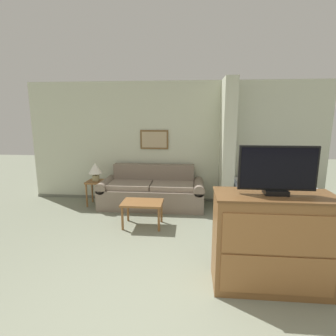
{
  "coord_description": "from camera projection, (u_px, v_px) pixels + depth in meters",
  "views": [
    {
      "loc": [
        0.37,
        -1.86,
        1.89
      ],
      "look_at": [
        -0.0,
        2.29,
        1.05
      ],
      "focal_mm": 28.0,
      "sensor_mm": 36.0,
      "label": 1
    }
  ],
  "objects": [
    {
      "name": "tv_dresser",
      "position": [
        271.0,
        242.0,
        2.85
      ],
      "size": [
        1.26,
        0.53,
        1.07
      ],
      "color": "brown",
      "rests_on": "ground_plane"
    },
    {
      "name": "table_lamp",
      "position": [
        95.0,
        169.0,
        5.48
      ],
      "size": [
        0.29,
        0.29,
        0.39
      ],
      "color": "tan",
      "rests_on": "side_table"
    },
    {
      "name": "bed",
      "position": [
        279.0,
        206.0,
        4.66
      ],
      "size": [
        1.48,
        2.07,
        0.59
      ],
      "color": "brown",
      "rests_on": "ground_plane"
    },
    {
      "name": "coffee_table",
      "position": [
        142.0,
        205.0,
        4.49
      ],
      "size": [
        0.69,
        0.46,
        0.44
      ],
      "color": "brown",
      "rests_on": "ground_plane"
    },
    {
      "name": "wall_partition_pillar",
      "position": [
        227.0,
        145.0,
        5.25
      ],
      "size": [
        0.24,
        0.68,
        2.6
      ],
      "color": "beige",
      "rests_on": "ground_plane"
    },
    {
      "name": "wall_back",
      "position": [
        174.0,
        143.0,
        5.74
      ],
      "size": [
        6.46,
        0.16,
        2.6
      ],
      "color": "beige",
      "rests_on": "ground_plane"
    },
    {
      "name": "backpack",
      "position": [
        281.0,
        176.0,
        4.72
      ],
      "size": [
        0.28,
        0.23,
        0.45
      ],
      "color": "#232D4C",
      "rests_on": "bed"
    },
    {
      "name": "tv",
      "position": [
        277.0,
        171.0,
        2.69
      ],
      "size": [
        0.79,
        0.16,
        0.52
      ],
      "color": "black",
      "rests_on": "tv_dresser"
    },
    {
      "name": "side_table",
      "position": [
        96.0,
        186.0,
        5.55
      ],
      "size": [
        0.37,
        0.37,
        0.53
      ],
      "color": "brown",
      "rests_on": "ground_plane"
    },
    {
      "name": "couch",
      "position": [
        152.0,
        192.0,
        5.51
      ],
      "size": [
        2.15,
        0.84,
        0.85
      ],
      "color": "gray",
      "rests_on": "ground_plane"
    }
  ]
}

